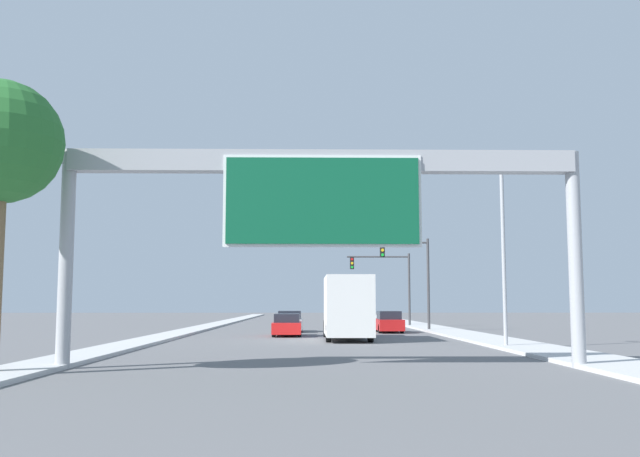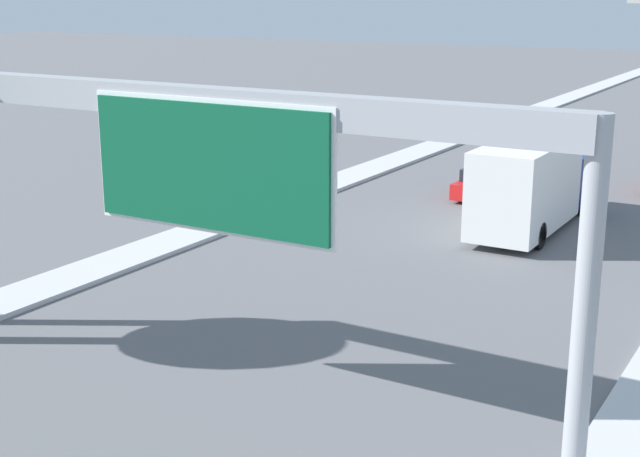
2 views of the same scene
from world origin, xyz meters
The scene contains 5 objects.
median_strip_left centered at (-9.00, 60.00, 0.07)m, with size 2.00×120.00×0.15m.
sign_gantry centered at (0.00, 17.90, 5.60)m, with size 16.85×0.73×7.00m.
car_far_left centered at (-1.75, 46.91, 0.71)m, with size 1.81×4.43×1.50m.
car_mid_left centered at (-1.75, 40.11, 0.66)m, with size 1.76×4.34×1.40m.
truck_box_primary centered at (1.75, 35.56, 1.79)m, with size 2.49×8.89×3.53m.
Camera 2 is at (11.77, 2.49, 9.01)m, focal length 50.00 mm.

